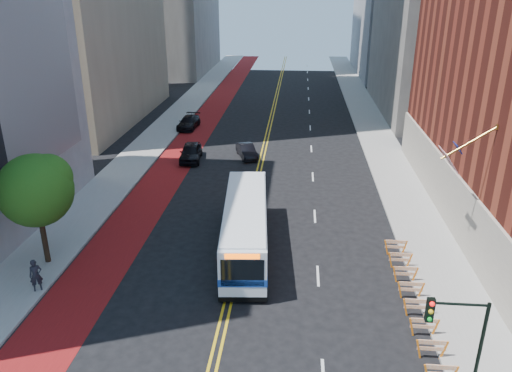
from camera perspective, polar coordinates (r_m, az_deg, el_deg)
The scene contains 15 objects.
ground at distance 24.66m, azimuth -4.22°, elevation -17.12°, with size 160.00×160.00×0.00m, color black.
sidewalk_left at distance 53.50m, azimuth -12.01°, elevation 4.73°, with size 4.00×140.00×0.15m, color gray.
sidewalk_right at distance 51.96m, azimuth 14.32°, elevation 4.01°, with size 4.00×140.00×0.15m, color gray.
bus_lane_paint at distance 52.53m, azimuth -7.91°, elevation 4.61°, with size 3.60×140.00×0.01m, color maroon.
center_line_inner at distance 51.38m, azimuth 0.77°, elevation 4.42°, with size 0.14×140.00×0.01m, color gold.
center_line_outer at distance 51.36m, azimuth 1.17°, elevation 4.41°, with size 0.14×140.00×0.01m, color gold.
lane_dashes at distance 58.95m, azimuth 6.22°, elevation 6.62°, with size 0.14×98.20×0.01m.
construction_barriers at distance 27.49m, azimuth 17.58°, elevation -11.89°, with size 1.42×10.91×1.00m.
street_tree at distance 30.76m, azimuth -23.80°, elevation -0.16°, with size 4.20×4.20×6.70m.
traffic_signal at distance 20.28m, azimuth 22.06°, elevation -15.53°, with size 2.21×0.34×5.07m.
transit_bus at distance 31.04m, azimuth -1.20°, elevation -4.51°, with size 3.48×11.85×3.21m.
car_a at distance 47.75m, azimuth -7.47°, elevation 3.85°, with size 1.89×4.69×1.60m, color black.
car_b at distance 48.23m, azimuth -1.08°, elevation 4.04°, with size 1.38×3.95×1.30m, color black.
car_c at distance 58.83m, azimuth -7.70°, elevation 7.22°, with size 1.96×4.82×1.40m, color black.
pedestrian at distance 29.65m, azimuth -23.86°, elevation -9.32°, with size 0.66×0.44×1.82m, color black.
Camera 1 is at (3.38, -18.84, 15.55)m, focal length 35.00 mm.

